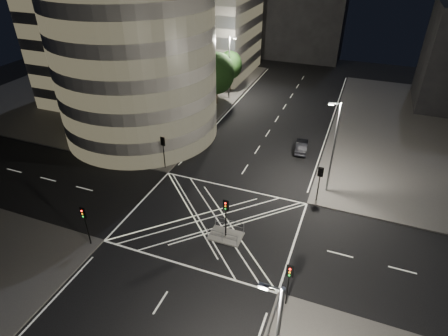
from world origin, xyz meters
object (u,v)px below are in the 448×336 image
at_px(traffic_signal_nl, 85,219).
at_px(traffic_signal_fr, 320,178).
at_px(traffic_signal_nr, 289,278).
at_px(street_lamp_left_near, 178,108).
at_px(central_island, 226,236).
at_px(traffic_signal_fl, 163,147).
at_px(traffic_signal_island, 226,211).
at_px(street_lamp_right_far, 333,146).
at_px(sedan, 301,146).
at_px(street_lamp_left_far, 230,66).

xyz_separation_m(traffic_signal_nl, traffic_signal_fr, (17.60, 13.60, 0.00)).
distance_m(traffic_signal_nl, traffic_signal_nr, 17.60).
bearing_deg(street_lamp_left_near, central_island, -49.73).
bearing_deg(traffic_signal_fl, central_island, -37.54).
bearing_deg(traffic_signal_fl, traffic_signal_nl, -90.00).
relative_size(traffic_signal_nl, traffic_signal_fr, 1.00).
bearing_deg(traffic_signal_nr, traffic_signal_fr, 90.00).
bearing_deg(central_island, traffic_signal_island, 0.00).
distance_m(traffic_signal_fl, street_lamp_right_far, 18.55).
bearing_deg(sedan, traffic_signal_fl, 28.62).
relative_size(traffic_signal_nr, sedan, 0.97).
relative_size(traffic_signal_fl, street_lamp_right_far, 0.40).
height_order(traffic_signal_fl, street_lamp_right_far, street_lamp_right_far).
distance_m(traffic_signal_fl, traffic_signal_island, 13.62).
xyz_separation_m(traffic_signal_nl, traffic_signal_nr, (17.60, 0.00, 0.00)).
bearing_deg(sedan, central_island, 73.31).
bearing_deg(street_lamp_left_near, traffic_signal_island, -49.73).
distance_m(central_island, traffic_signal_nl, 12.36).
relative_size(traffic_signal_nl, traffic_signal_nr, 1.00).
bearing_deg(street_lamp_left_near, traffic_signal_nr, -45.87).
bearing_deg(traffic_signal_nl, traffic_signal_fr, 37.69).
bearing_deg(traffic_signal_fr, traffic_signal_fl, 180.00).
xyz_separation_m(traffic_signal_nr, sedan, (-3.53, 23.50, -2.24)).
distance_m(traffic_signal_nl, traffic_signal_fr, 22.24).
relative_size(traffic_signal_nr, street_lamp_left_far, 0.40).
distance_m(traffic_signal_fl, traffic_signal_nl, 13.60).
bearing_deg(street_lamp_left_near, street_lamp_left_far, 90.00).
bearing_deg(central_island, traffic_signal_fr, 50.67).
xyz_separation_m(traffic_signal_nl, street_lamp_left_far, (-0.64, 36.80, 2.63)).
bearing_deg(traffic_signal_island, traffic_signal_fr, 50.67).
height_order(traffic_signal_fl, street_lamp_left_near, street_lamp_left_near).
bearing_deg(traffic_signal_fl, street_lamp_right_far, 6.88).
bearing_deg(traffic_signal_nl, traffic_signal_fl, 90.00).
bearing_deg(sedan, street_lamp_right_far, 111.94).
bearing_deg(traffic_signal_fl, street_lamp_left_near, 96.97).
xyz_separation_m(traffic_signal_nr, street_lamp_left_near, (-18.24, 18.80, 2.63)).
xyz_separation_m(traffic_signal_fr, traffic_signal_island, (-6.80, -8.30, 0.00)).
bearing_deg(traffic_signal_nl, traffic_signal_nr, 0.00).
distance_m(street_lamp_left_far, street_lamp_right_far, 28.23).
bearing_deg(street_lamp_left_far, traffic_signal_island, -70.05).
relative_size(traffic_signal_island, street_lamp_left_near, 0.40).
xyz_separation_m(traffic_signal_nr, street_lamp_right_far, (0.64, 15.80, 2.63)).
xyz_separation_m(traffic_signal_island, sedan, (3.27, 18.20, -2.24)).
xyz_separation_m(traffic_signal_island, street_lamp_left_near, (-11.44, 13.50, 2.63)).
height_order(traffic_signal_island, street_lamp_left_far, street_lamp_left_far).
distance_m(traffic_signal_nr, sedan, 23.87).
distance_m(central_island, street_lamp_right_far, 13.98).
distance_m(traffic_signal_nr, street_lamp_left_far, 41.15).
height_order(traffic_signal_nr, street_lamp_right_far, street_lamp_right_far).
bearing_deg(street_lamp_right_far, traffic_signal_nl, -139.09).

